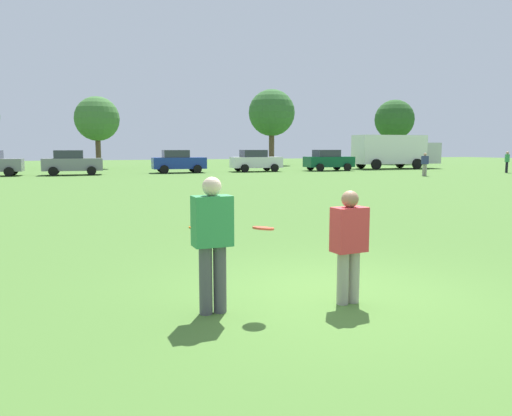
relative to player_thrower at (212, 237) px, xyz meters
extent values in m
plane|color=#47702D|center=(1.78, 0.12, -0.95)|extent=(154.20, 154.20, 0.00)
cylinder|color=#4C4C51|center=(-0.09, 0.00, -0.53)|extent=(0.16, 0.16, 0.84)
cylinder|color=#4C4C51|center=(0.09, 0.00, -0.53)|extent=(0.16, 0.16, 0.84)
cube|color=#338C4C|center=(0.00, 0.00, 0.20)|extent=(0.47, 0.28, 0.61)
sphere|color=beige|center=(0.00, 0.00, 0.62)|extent=(0.23, 0.23, 0.23)
cylinder|color=gray|center=(1.84, -0.26, -0.60)|extent=(0.15, 0.15, 0.69)
cylinder|color=gray|center=(1.67, -0.27, -0.60)|extent=(0.15, 0.15, 0.69)
cube|color=red|center=(1.75, -0.26, 0.03)|extent=(0.46, 0.29, 0.58)
sphere|color=#8C664C|center=(1.75, -0.26, 0.42)|extent=(0.22, 0.22, 0.22)
cylinder|color=#E54C33|center=(0.62, -0.12, 0.09)|extent=(0.27, 0.27, 0.06)
cube|color=#D8590C|center=(1.40, 6.34, -0.93)|extent=(0.32, 0.32, 0.03)
cone|color=orange|center=(1.40, 6.34, -0.69)|extent=(0.24, 0.24, 0.45)
cylinder|color=black|center=(-5.21, 34.80, -0.62)|extent=(0.67, 0.25, 0.66)
cylinder|color=black|center=(-5.31, 32.81, -0.62)|extent=(0.67, 0.25, 0.66)
cube|color=slate|center=(-1.08, 33.32, -0.17)|extent=(4.29, 2.02, 0.90)
cube|color=#2D333D|center=(-1.33, 33.34, 0.55)|extent=(2.08, 1.74, 0.64)
cylinder|color=black|center=(0.27, 34.25, -0.62)|extent=(0.67, 0.25, 0.66)
cylinder|color=black|center=(0.16, 32.26, -0.62)|extent=(0.67, 0.25, 0.66)
cylinder|color=black|center=(-2.33, 34.39, -0.62)|extent=(0.67, 0.25, 0.66)
cylinder|color=black|center=(-2.44, 32.39, -0.62)|extent=(0.67, 0.25, 0.66)
cube|color=navy|center=(6.92, 33.61, -0.17)|extent=(4.29, 2.02, 0.90)
cube|color=#2D333D|center=(6.67, 33.63, 0.55)|extent=(2.08, 1.74, 0.64)
cylinder|color=black|center=(8.27, 34.54, -0.62)|extent=(0.67, 0.25, 0.66)
cylinder|color=black|center=(8.16, 32.55, -0.62)|extent=(0.67, 0.25, 0.66)
cylinder|color=black|center=(5.67, 34.68, -0.62)|extent=(0.67, 0.25, 0.66)
cylinder|color=black|center=(5.56, 32.69, -0.62)|extent=(0.67, 0.25, 0.66)
cube|color=silver|center=(13.46, 33.35, -0.17)|extent=(4.29, 2.02, 0.90)
cube|color=#2D333D|center=(13.21, 33.37, 0.55)|extent=(2.08, 1.74, 0.64)
cylinder|color=black|center=(14.81, 34.28, -0.62)|extent=(0.67, 0.25, 0.66)
cylinder|color=black|center=(14.71, 32.29, -0.62)|extent=(0.67, 0.25, 0.66)
cylinder|color=black|center=(12.21, 34.42, -0.62)|extent=(0.67, 0.25, 0.66)
cylinder|color=black|center=(12.11, 32.42, -0.62)|extent=(0.67, 0.25, 0.66)
cube|color=#0C4C2D|center=(19.94, 32.47, -0.17)|extent=(4.29, 2.02, 0.90)
cube|color=#2D333D|center=(19.69, 32.48, 0.55)|extent=(2.08, 1.74, 0.64)
cylinder|color=black|center=(21.29, 33.40, -0.62)|extent=(0.67, 0.25, 0.66)
cylinder|color=black|center=(21.19, 31.40, -0.62)|extent=(0.67, 0.25, 0.66)
cylinder|color=black|center=(18.69, 33.53, -0.62)|extent=(0.67, 0.25, 0.66)
cylinder|color=black|center=(18.59, 31.54, -0.62)|extent=(0.67, 0.25, 0.66)
cube|color=white|center=(27.35, 34.02, 0.88)|extent=(6.92, 2.85, 2.70)
cube|color=#B2B2B7|center=(31.54, 33.80, 0.53)|extent=(1.92, 2.39, 2.00)
cylinder|color=black|center=(29.63, 35.27, -0.47)|extent=(0.97, 0.33, 0.96)
cylinder|color=black|center=(29.49, 32.53, -0.47)|extent=(0.97, 0.33, 0.96)
cylinder|color=black|center=(25.21, 35.50, -0.47)|extent=(0.97, 0.33, 0.96)
cylinder|color=black|center=(25.07, 32.76, -0.47)|extent=(0.97, 0.33, 0.96)
cylinder|color=black|center=(31.42, 24.05, -0.51)|extent=(0.16, 0.16, 0.86)
cylinder|color=black|center=(31.53, 24.20, -0.51)|extent=(0.16, 0.16, 0.86)
cube|color=#338C4C|center=(31.47, 24.12, 0.22)|extent=(0.50, 0.54, 0.61)
sphere|color=tan|center=(31.47, 24.12, 0.64)|extent=(0.23, 0.23, 0.23)
cylinder|color=gray|center=(22.35, 23.07, -0.53)|extent=(0.16, 0.16, 0.83)
cylinder|color=gray|center=(22.52, 23.02, -0.53)|extent=(0.16, 0.16, 0.83)
cube|color=navy|center=(22.43, 23.04, 0.18)|extent=(0.50, 0.37, 0.59)
sphere|color=tan|center=(22.43, 23.04, 0.58)|extent=(0.23, 0.23, 0.23)
cylinder|color=brown|center=(1.44, 44.57, 0.53)|extent=(0.49, 0.49, 2.96)
sphere|color=#3D7033|center=(1.44, 44.57, 3.81)|extent=(4.23, 4.23, 4.23)
cylinder|color=brown|center=(20.89, 47.60, 0.92)|extent=(0.62, 0.62, 3.73)
sphere|color=#33662D|center=(20.89, 47.60, 5.05)|extent=(5.33, 5.33, 5.33)
cylinder|color=brown|center=(36.63, 45.85, 0.75)|extent=(0.57, 0.57, 3.39)
sphere|color=#285623|center=(36.63, 45.85, 4.50)|extent=(4.84, 4.84, 4.84)
camera|label=1|loc=(-1.63, -5.68, 1.08)|focal=34.67mm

